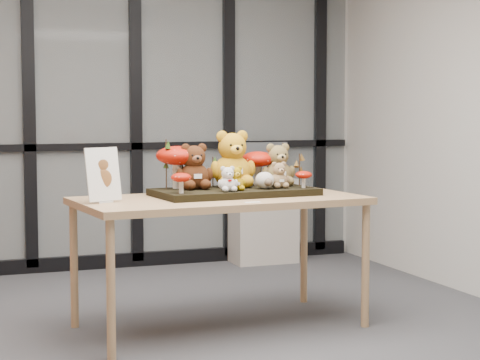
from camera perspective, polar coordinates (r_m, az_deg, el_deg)
name	(u,v)px	position (r m, az deg, el deg)	size (l,w,h in m)	color
floor	(161,343)	(5.23, -5.18, -10.60)	(5.00, 5.00, 0.00)	#4A4A4E
room_shell	(159,56)	(5.05, -5.33, 8.11)	(5.00, 5.00, 5.00)	beige
glass_partition	(83,103)	(7.45, -10.24, 4.97)	(4.90, 0.06, 2.78)	#2D383F
display_table	(220,208)	(5.43, -1.34, -1.82)	(1.83, 1.04, 0.82)	tan
diorama_tray	(234,192)	(5.53, -0.37, -0.79)	(1.01, 0.51, 0.04)	black
bear_pooh_yellow	(232,156)	(5.62, -0.52, 1.59)	(0.31, 0.28, 0.40)	#C68A16
bear_brown_medium	(194,164)	(5.49, -3.04, 1.05)	(0.24, 0.22, 0.32)	#401E0C
bear_tan_back	(278,162)	(5.73, 2.50, 1.16)	(0.23, 0.21, 0.31)	brown
bear_small_yellow	(235,177)	(5.39, -0.30, 0.20)	(0.13, 0.12, 0.17)	#AA8209
bear_white_bow	(228,177)	(5.33, -0.82, 0.17)	(0.13, 0.12, 0.17)	silver
bear_beige_small	(279,174)	(5.56, 2.57, 0.43)	(0.14, 0.13, 0.19)	olive
plush_cream_hedgehog	(265,179)	(5.50, 1.63, 0.03)	(0.09, 0.08, 0.12)	beige
mushroom_back_left	(177,165)	(5.54, -4.15, 0.99)	(0.27, 0.27, 0.30)	#9C1205
mushroom_back_right	(258,167)	(5.75, 1.20, 0.89)	(0.22, 0.22, 0.25)	#9C1205
mushroom_front_left	(181,182)	(5.23, -3.88, -0.13)	(0.12, 0.12, 0.14)	#9C1205
mushroom_front_right	(304,179)	(5.59, 4.20, 0.10)	(0.11, 0.11, 0.12)	#9C1205
sprig_green_far_left	(166,164)	(5.48, -4.86, 1.03)	(0.05, 0.05, 0.32)	#1B3D0E
sprig_green_mid_left	(183,169)	(5.58, -3.78, 0.76)	(0.05, 0.05, 0.25)	#1B3D0E
sprig_dry_far_right	(283,164)	(5.80, 2.83, 1.07)	(0.05, 0.05, 0.28)	brown
sprig_dry_mid_right	(299,170)	(5.71, 3.92, 0.67)	(0.05, 0.05, 0.21)	brown
sprig_green_centre	(213,172)	(5.68, -1.79, 0.56)	(0.05, 0.05, 0.19)	#1B3D0E
sign_holder	(103,177)	(5.17, -8.97, 0.22)	(0.23, 0.14, 0.33)	silver
label_card	(253,202)	(5.13, 0.84, -1.47)	(0.10, 0.03, 0.00)	white
cabinet	(263,221)	(7.75, 1.55, -2.68)	(0.56, 0.33, 0.75)	#ACA49A
monitor	(263,161)	(7.72, 1.51, 1.29)	(0.46, 0.05, 0.32)	#515459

